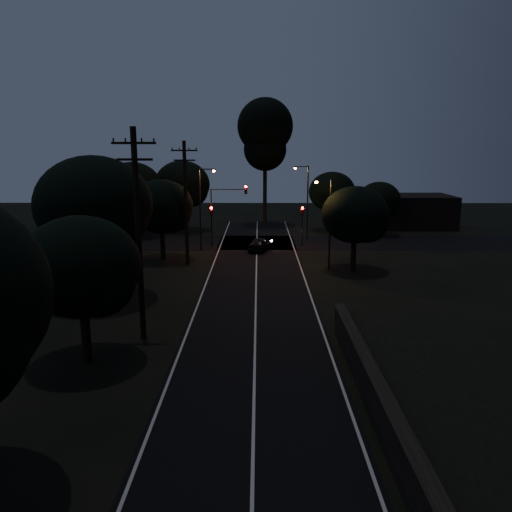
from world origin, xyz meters
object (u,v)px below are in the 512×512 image
object	(u,v)px
tall_pine	(265,134)
signal_right	(302,219)
signal_left	(212,219)
car	(260,244)
signal_mast	(228,204)
streetlight_b	(306,197)
streetlight_c	(328,218)
utility_pole_mid	(138,232)
streetlight_a	(202,203)
utility_pole_far	(186,201)

from	to	relation	value
tall_pine	signal_right	xyz separation A→B (m)	(3.60, -15.01, -8.75)
signal_left	car	xyz separation A→B (m)	(4.95, -2.22, -2.16)
tall_pine	car	distance (m)	20.41
signal_right	signal_mast	xyz separation A→B (m)	(-7.51, 0.00, 1.50)
streetlight_b	streetlight_c	world-z (taller)	streetlight_b
utility_pole_mid	signal_right	distance (m)	27.30
streetlight_a	car	bearing A→B (deg)	-2.39
streetlight_c	car	bearing A→B (deg)	125.23
utility_pole_mid	car	world-z (taller)	utility_pole_mid
tall_pine	streetlight_b	xyz separation A→B (m)	(4.31, -11.00, -6.95)
utility_pole_mid	streetlight_b	xyz separation A→B (m)	(11.31, 29.00, -1.10)
utility_pole_far	streetlight_a	xyz separation A→B (m)	(0.69, 6.00, -0.85)
signal_mast	streetlight_a	distance (m)	3.13
streetlight_b	car	xyz separation A→B (m)	(-4.96, -6.24, -3.96)
signal_mast	signal_left	bearing A→B (deg)	-179.87
signal_right	car	world-z (taller)	signal_right
utility_pole_mid	utility_pole_far	distance (m)	17.00
signal_mast	streetlight_a	world-z (taller)	streetlight_a
streetlight_c	signal_mast	bearing A→B (deg)	131.19
signal_mast	car	distance (m)	5.39
signal_left	streetlight_b	size ratio (longest dim) A/B	0.51
utility_pole_far	tall_pine	xyz separation A→B (m)	(7.00, 23.00, 6.10)
utility_pole_mid	streetlight_b	size ratio (longest dim) A/B	1.38
streetlight_a	streetlight_b	distance (m)	12.19
tall_pine	signal_right	world-z (taller)	tall_pine
signal_mast	streetlight_a	bearing A→B (deg)	-140.23
streetlight_b	streetlight_a	bearing A→B (deg)	-150.52
signal_left	streetlight_a	xyz separation A→B (m)	(-0.71, -1.99, 1.80)
tall_pine	car	xyz separation A→B (m)	(-0.65, -17.24, -10.92)
utility_pole_mid	signal_left	xyz separation A→B (m)	(1.40, 24.99, -2.90)
signal_right	streetlight_c	size ratio (longest dim) A/B	0.55
streetlight_b	streetlight_c	distance (m)	14.01
utility_pole_far	streetlight_c	distance (m)	12.05
streetlight_b	streetlight_c	size ratio (longest dim) A/B	1.07
streetlight_a	streetlight_c	xyz separation A→B (m)	(11.14, -8.00, -0.29)
streetlight_b	car	size ratio (longest dim) A/B	2.02
signal_mast	streetlight_a	xyz separation A→B (m)	(-2.39, -1.99, 0.30)
utility_pole_mid	car	xyz separation A→B (m)	(6.35, 22.76, -5.06)
signal_right	utility_pole_far	bearing A→B (deg)	-143.00
utility_pole_far	streetlight_b	xyz separation A→B (m)	(11.31, 12.00, -0.85)
signal_left	streetlight_c	distance (m)	14.52
utility_pole_mid	signal_left	size ratio (longest dim) A/B	2.68
tall_pine	signal_mast	xyz separation A→B (m)	(-3.91, -15.01, -7.25)
utility_pole_mid	signal_left	distance (m)	25.19
streetlight_c	car	distance (m)	10.19
utility_pole_far	car	xyz separation A→B (m)	(6.35, 5.76, -4.81)
tall_pine	signal_right	size ratio (longest dim) A/B	3.92
signal_right	streetlight_c	xyz separation A→B (m)	(1.23, -9.99, 1.51)
signal_left	signal_mast	size ratio (longest dim) A/B	0.66
signal_mast	car	bearing A→B (deg)	-34.33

